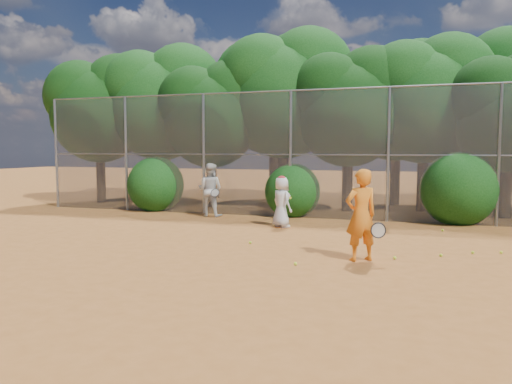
% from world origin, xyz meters
% --- Properties ---
extents(ground, '(80.00, 80.00, 0.00)m').
position_xyz_m(ground, '(0.00, 0.00, 0.00)').
color(ground, '#9D5823').
rests_on(ground, ground).
extents(fence_back, '(20.05, 0.09, 4.03)m').
position_xyz_m(fence_back, '(-0.12, 6.00, 2.05)').
color(fence_back, gray).
rests_on(fence_back, ground).
extents(tree_0, '(4.38, 3.81, 6.00)m').
position_xyz_m(tree_0, '(-9.44, 8.04, 3.93)').
color(tree_0, black).
rests_on(tree_0, ground).
extents(tree_1, '(4.64, 4.03, 6.35)m').
position_xyz_m(tree_1, '(-6.94, 8.54, 4.16)').
color(tree_1, black).
rests_on(tree_1, ground).
extents(tree_2, '(3.99, 3.47, 5.47)m').
position_xyz_m(tree_2, '(-4.45, 7.83, 3.58)').
color(tree_2, black).
rests_on(tree_2, ground).
extents(tree_3, '(4.89, 4.26, 6.70)m').
position_xyz_m(tree_3, '(-1.94, 8.84, 4.40)').
color(tree_3, black).
rests_on(tree_3, ground).
extents(tree_4, '(4.19, 3.64, 5.73)m').
position_xyz_m(tree_4, '(0.55, 8.24, 3.76)').
color(tree_4, black).
rests_on(tree_4, ground).
extents(tree_5, '(4.51, 3.92, 6.17)m').
position_xyz_m(tree_5, '(3.06, 9.04, 4.05)').
color(tree_5, black).
rests_on(tree_5, ground).
extents(tree_6, '(3.86, 3.36, 5.29)m').
position_xyz_m(tree_6, '(5.55, 8.03, 3.47)').
color(tree_6, black).
rests_on(tree_6, ground).
extents(tree_9, '(4.83, 4.20, 6.62)m').
position_xyz_m(tree_9, '(-7.94, 10.84, 4.34)').
color(tree_9, black).
rests_on(tree_9, ground).
extents(tree_10, '(5.15, 4.48, 7.06)m').
position_xyz_m(tree_10, '(-2.93, 11.05, 4.63)').
color(tree_10, black).
rests_on(tree_10, ground).
extents(tree_11, '(4.64, 4.03, 6.35)m').
position_xyz_m(tree_11, '(2.06, 10.64, 4.16)').
color(tree_11, black).
rests_on(tree_11, ground).
extents(bush_0, '(2.00, 2.00, 2.00)m').
position_xyz_m(bush_0, '(-6.00, 6.30, 1.00)').
color(bush_0, '#0F3F10').
rests_on(bush_0, ground).
extents(bush_1, '(1.80, 1.80, 1.80)m').
position_xyz_m(bush_1, '(-1.00, 6.30, 0.90)').
color(bush_1, '#0F3F10').
rests_on(bush_1, ground).
extents(bush_2, '(2.20, 2.20, 2.20)m').
position_xyz_m(bush_2, '(4.00, 6.30, 1.10)').
color(bush_2, '#0F3F10').
rests_on(bush_2, ground).
extents(player_yellow, '(0.90, 0.73, 1.80)m').
position_xyz_m(player_yellow, '(1.84, 0.40, 0.90)').
color(player_yellow, orange).
rests_on(player_yellow, ground).
extents(player_teen, '(0.82, 0.78, 1.44)m').
position_xyz_m(player_teen, '(-0.73, 3.96, 0.72)').
color(player_teen, silver).
rests_on(player_teen, ground).
extents(player_white, '(0.88, 0.73, 1.72)m').
position_xyz_m(player_white, '(-3.52, 5.40, 0.86)').
color(player_white, silver).
rests_on(player_white, ground).
extents(ball_0, '(0.07, 0.07, 0.07)m').
position_xyz_m(ball_0, '(2.48, 0.72, 0.03)').
color(ball_0, '#BFDC28').
rests_on(ball_0, ground).
extents(ball_1, '(0.07, 0.07, 0.07)m').
position_xyz_m(ball_1, '(4.00, 1.75, 0.03)').
color(ball_1, '#BFDC28').
rests_on(ball_1, ground).
extents(ball_2, '(0.07, 0.07, 0.07)m').
position_xyz_m(ball_2, '(0.73, -0.39, 0.03)').
color(ball_2, '#BFDC28').
rests_on(ball_2, ground).
extents(ball_3, '(0.07, 0.07, 0.07)m').
position_xyz_m(ball_3, '(4.57, 1.95, 0.03)').
color(ball_3, '#BFDC28').
rests_on(ball_3, ground).
extents(ball_4, '(0.07, 0.07, 0.07)m').
position_xyz_m(ball_4, '(-0.76, 1.34, 0.03)').
color(ball_4, '#BFDC28').
rests_on(ball_4, ground).
extents(ball_5, '(0.07, 0.07, 0.07)m').
position_xyz_m(ball_5, '(3.52, 4.58, 0.03)').
color(ball_5, '#BFDC28').
rests_on(ball_5, ground).
extents(ball_6, '(0.07, 0.07, 0.07)m').
position_xyz_m(ball_6, '(3.36, 1.26, 0.03)').
color(ball_6, '#BFDC28').
rests_on(ball_6, ground).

